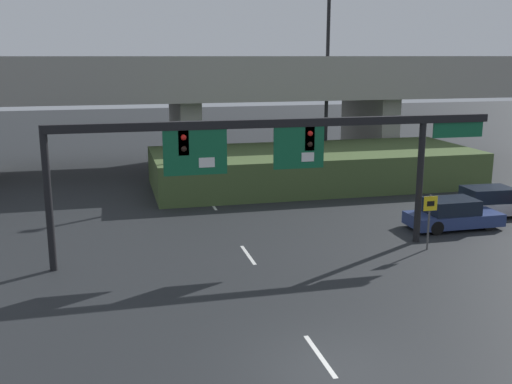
% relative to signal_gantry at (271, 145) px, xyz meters
% --- Properties ---
extents(ground_plane, '(160.00, 160.00, 0.00)m').
position_rel_signal_gantry_xyz_m(ground_plane, '(-0.95, -9.21, -4.47)').
color(ground_plane, black).
extents(lane_markings, '(0.14, 28.11, 0.01)m').
position_rel_signal_gantry_xyz_m(lane_markings, '(-0.95, 4.27, -4.46)').
color(lane_markings, silver).
rests_on(lane_markings, ground).
extents(signal_gantry, '(18.03, 0.44, 5.45)m').
position_rel_signal_gantry_xyz_m(signal_gantry, '(0.00, 0.00, 0.00)').
color(signal_gantry, black).
rests_on(signal_gantry, ground).
extents(speed_limit_sign, '(0.60, 0.11, 2.33)m').
position_rel_signal_gantry_xyz_m(speed_limit_sign, '(6.44, -1.12, -2.95)').
color(speed_limit_sign, '#4C4C4C').
rests_on(speed_limit_sign, ground).
extents(highway_light_pole_near, '(0.70, 0.36, 13.62)m').
position_rel_signal_gantry_xyz_m(highway_light_pole_near, '(8.16, 15.89, 2.72)').
color(highway_light_pole_near, black).
rests_on(highway_light_pole_near, ground).
extents(overpass_bridge, '(49.88, 9.63, 7.83)m').
position_rel_signal_gantry_xyz_m(overpass_bridge, '(-0.95, 20.00, 1.00)').
color(overpass_bridge, gray).
rests_on(overpass_bridge, ground).
extents(grass_embankment, '(19.78, 7.83, 2.19)m').
position_rel_signal_gantry_xyz_m(grass_embankment, '(6.06, 12.17, -3.37)').
color(grass_embankment, '#42562D').
rests_on(grass_embankment, ground).
extents(parked_sedan_near_right, '(4.34, 1.84, 1.40)m').
position_rel_signal_gantry_xyz_m(parked_sedan_near_right, '(9.19, 1.51, -3.82)').
color(parked_sedan_near_right, navy).
rests_on(parked_sedan_near_right, ground).
extents(parked_sedan_mid_right, '(4.56, 2.02, 1.45)m').
position_rel_signal_gantry_xyz_m(parked_sedan_mid_right, '(12.22, 3.10, -3.80)').
color(parked_sedan_mid_right, silver).
rests_on(parked_sedan_mid_right, ground).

